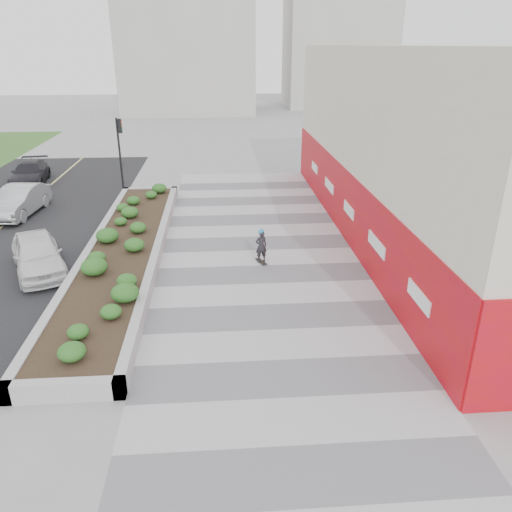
{
  "coord_description": "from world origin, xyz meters",
  "views": [
    {
      "loc": [
        -1.55,
        -12.05,
        8.04
      ],
      "look_at": [
        -0.33,
        4.21,
        1.1
      ],
      "focal_mm": 35.0,
      "sensor_mm": 36.0,
      "label": 1
    }
  ],
  "objects_px": {
    "skateboarder": "(261,246)",
    "car_white": "(38,254)",
    "car_silver": "(19,201)",
    "planter": "(124,248)",
    "traffic_signal_near": "(120,143)",
    "car_dark": "(30,173)"
  },
  "relations": [
    {
      "from": "car_silver",
      "to": "car_white",
      "type": "bearing_deg",
      "value": -60.36
    },
    {
      "from": "planter",
      "to": "skateboarder",
      "type": "relative_size",
      "value": 12.54
    },
    {
      "from": "traffic_signal_near",
      "to": "car_white",
      "type": "height_order",
      "value": "traffic_signal_near"
    },
    {
      "from": "skateboarder",
      "to": "car_white",
      "type": "relative_size",
      "value": 0.34
    },
    {
      "from": "skateboarder",
      "to": "car_silver",
      "type": "xyz_separation_m",
      "value": [
        -11.71,
        7.0,
        0.0
      ]
    },
    {
      "from": "skateboarder",
      "to": "car_silver",
      "type": "height_order",
      "value": "car_silver"
    },
    {
      "from": "traffic_signal_near",
      "to": "skateboarder",
      "type": "distance_m",
      "value": 13.68
    },
    {
      "from": "planter",
      "to": "skateboarder",
      "type": "xyz_separation_m",
      "value": [
        5.51,
        -0.93,
        0.31
      ]
    },
    {
      "from": "car_dark",
      "to": "traffic_signal_near",
      "type": "bearing_deg",
      "value": -24.97
    },
    {
      "from": "planter",
      "to": "car_white",
      "type": "bearing_deg",
      "value": -159.36
    },
    {
      "from": "car_white",
      "to": "car_dark",
      "type": "relative_size",
      "value": 0.91
    },
    {
      "from": "skateboarder",
      "to": "car_silver",
      "type": "relative_size",
      "value": 0.32
    },
    {
      "from": "car_silver",
      "to": "traffic_signal_near",
      "type": "bearing_deg",
      "value": 50.42
    },
    {
      "from": "skateboarder",
      "to": "car_white",
      "type": "xyz_separation_m",
      "value": [
        -8.51,
        -0.2,
        -0.01
      ]
    },
    {
      "from": "planter",
      "to": "car_silver",
      "type": "relative_size",
      "value": 4.06
    },
    {
      "from": "planter",
      "to": "traffic_signal_near",
      "type": "bearing_deg",
      "value": 99.35
    },
    {
      "from": "traffic_signal_near",
      "to": "car_silver",
      "type": "relative_size",
      "value": 0.95
    },
    {
      "from": "traffic_signal_near",
      "to": "car_dark",
      "type": "xyz_separation_m",
      "value": [
        -6.07,
        1.88,
        -2.09
      ]
    },
    {
      "from": "car_white",
      "to": "car_silver",
      "type": "bearing_deg",
      "value": 90.07
    },
    {
      "from": "planter",
      "to": "car_white",
      "type": "relative_size",
      "value": 4.27
    },
    {
      "from": "traffic_signal_near",
      "to": "skateboarder",
      "type": "xyz_separation_m",
      "value": [
        7.24,
        -11.43,
        -2.03
      ]
    },
    {
      "from": "traffic_signal_near",
      "to": "car_white",
      "type": "relative_size",
      "value": 1.0
    }
  ]
}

